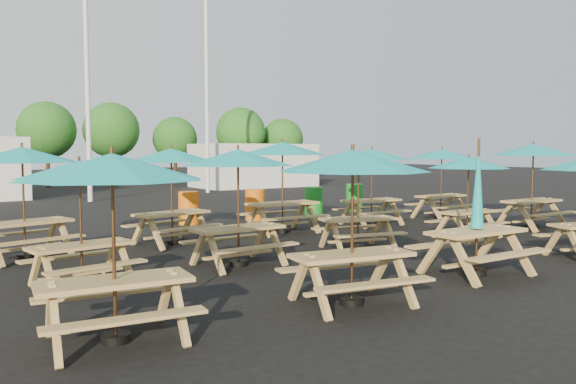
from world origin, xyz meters
TOP-DOWN VIEW (x-y plane):
  - ground at (0.00, 0.00)m, footprint 120.00×120.00m
  - picnic_unit_0 at (-6.31, -4.50)m, footprint 2.31×2.31m
  - picnic_unit_1 at (-5.98, -1.51)m, footprint 2.29×2.29m
  - picnic_unit_2 at (-6.39, 1.50)m, footprint 2.74×2.74m
  - picnic_unit_3 at (-3.04, -4.77)m, footprint 2.48×2.48m
  - picnic_unit_4 at (-3.10, -1.49)m, footprint 2.29×2.29m
  - picnic_unit_5 at (-3.22, 1.55)m, footprint 2.68×2.68m
  - picnic_unit_6 at (0.01, -4.51)m, footprint 1.90×1.66m
  - picnic_unit_7 at (-0.05, -1.40)m, footprint 2.48×2.48m
  - picnic_unit_8 at (-0.05, 1.69)m, footprint 2.43×2.43m
  - picnic_unit_10 at (3.33, -1.63)m, footprint 2.10×2.10m
  - picnic_unit_11 at (2.99, 1.56)m, footprint 2.27×2.27m
  - picnic_unit_13 at (6.32, -1.44)m, footprint 2.33×2.33m
  - picnic_unit_14 at (5.98, 1.56)m, footprint 2.32×2.32m
  - waste_bin_0 at (-1.47, 4.65)m, footprint 0.61×0.61m
  - waste_bin_1 at (0.65, 4.38)m, footprint 0.61×0.61m
  - waste_bin_2 at (2.91, 4.35)m, footprint 0.61×0.61m
  - waste_bin_3 at (5.12, 4.87)m, footprint 0.61×0.61m
  - mast_0 at (-2.00, 14.00)m, footprint 0.20×0.20m
  - mast_1 at (4.50, 16.00)m, footprint 0.20×0.20m
  - event_tent_1 at (9.00, 19.00)m, footprint 7.00×4.00m
  - tree_3 at (-1.75, 24.72)m, footprint 3.36×3.36m
  - tree_4 at (1.90, 24.26)m, footprint 3.41×3.41m
  - tree_5 at (6.22, 24.67)m, footprint 2.94×2.94m
  - tree_6 at (10.23, 22.90)m, footprint 3.38×3.38m
  - tree_7 at (13.63, 22.92)m, footprint 2.95×2.95m

SIDE VIEW (x-z plane):
  - ground at x=0.00m, z-range 0.00..0.00m
  - waste_bin_0 at x=-1.47m, z-range 0.00..0.98m
  - waste_bin_1 at x=0.65m, z-range 0.00..0.98m
  - waste_bin_2 at x=2.91m, z-range 0.00..0.98m
  - waste_bin_3 at x=5.12m, z-range 0.00..0.98m
  - picnic_unit_6 at x=0.01m, z-range -0.22..2.19m
  - event_tent_1 at x=9.00m, z-range 0.00..2.60m
  - picnic_unit_1 at x=-5.98m, z-range 0.76..2.81m
  - picnic_unit_10 at x=3.33m, z-range 0.76..2.82m
  - picnic_unit_7 at x=-0.05m, z-range 0.79..2.92m
  - picnic_unit_0 at x=-6.31m, z-range 0.81..2.99m
  - picnic_unit_3 at x=-3.04m, z-range 0.83..3.05m
  - picnic_unit_4 at x=-3.10m, z-range 0.83..3.07m
  - picnic_unit_11 at x=2.99m, z-range 0.84..3.11m
  - picnic_unit_5 at x=-3.22m, z-range 0.84..3.11m
  - picnic_unit_14 at x=5.98m, z-range 0.84..3.11m
  - picnic_unit_2 at x=-6.39m, z-range 0.85..3.14m
  - picnic_unit_13 at x=6.32m, z-range 0.89..3.30m
  - picnic_unit_8 at x=-0.05m, z-range 0.91..3.35m
  - tree_5 at x=6.22m, z-range 0.75..5.20m
  - tree_7 at x=13.63m, z-range 0.75..5.23m
  - tree_3 at x=-1.75m, z-range 0.86..5.95m
  - tree_6 at x=10.23m, z-range 0.86..5.99m
  - tree_4 at x=1.90m, z-range 0.87..6.04m
  - mast_0 at x=-2.00m, z-range 0.00..12.00m
  - mast_1 at x=4.50m, z-range 0.00..12.00m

